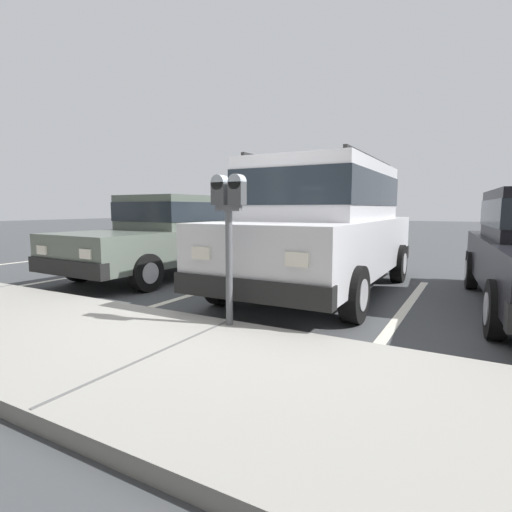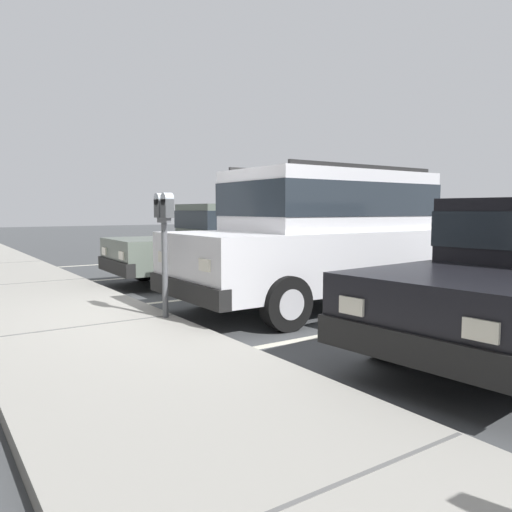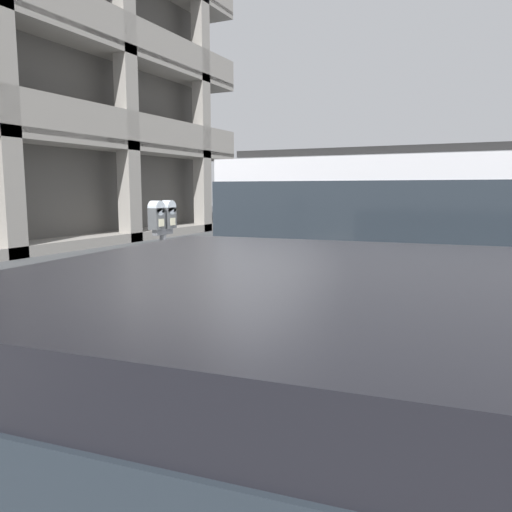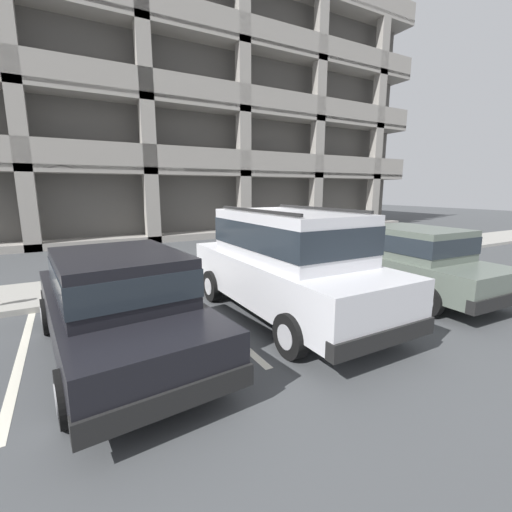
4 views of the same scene
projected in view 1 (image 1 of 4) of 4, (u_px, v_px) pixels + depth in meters
ground_plane at (240, 330)px, 4.43m from camera, size 80.00×80.00×0.10m
sidewalk at (158, 359)px, 3.29m from camera, size 40.00×2.20×0.12m
parking_stall_lines at (207, 290)px, 6.35m from camera, size 11.93×4.80×0.01m
silver_suv at (324, 222)px, 6.15m from camera, size 2.04×4.79×2.03m
dark_hatchback at (172, 233)px, 7.83m from camera, size 1.95×4.54×1.54m
parking_meter_near at (229, 214)px, 3.93m from camera, size 0.35×0.12×1.51m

